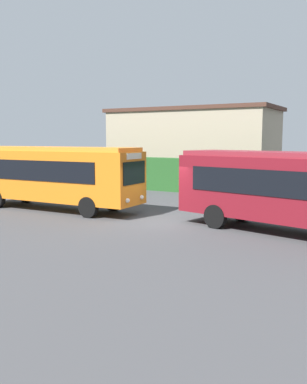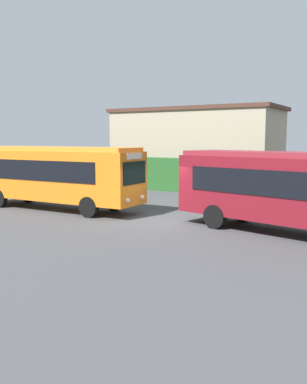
{
  "view_description": "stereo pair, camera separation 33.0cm",
  "coord_description": "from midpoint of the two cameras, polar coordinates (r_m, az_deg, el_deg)",
  "views": [
    {
      "loc": [
        8.99,
        -16.63,
        3.71
      ],
      "look_at": [
        -0.4,
        -0.11,
        1.32
      ],
      "focal_mm": 39.7,
      "sensor_mm": 36.0,
      "label": 1
    },
    {
      "loc": [
        9.28,
        -16.46,
        3.71
      ],
      "look_at": [
        -0.4,
        -0.11,
        1.32
      ],
      "focal_mm": 39.7,
      "sensor_mm": 36.0,
      "label": 2
    }
  ],
  "objects": [
    {
      "name": "ground_plane",
      "position": [
        19.26,
        0.69,
        -3.95
      ],
      "size": [
        108.75,
        108.75,
        0.0
      ],
      "primitive_type": "plane",
      "color": "#424244"
    },
    {
      "name": "bus_maroon",
      "position": [
        17.06,
        18.51,
        0.51
      ],
      "size": [
        10.26,
        4.52,
        3.2
      ],
      "rotation": [
        0.0,
        0.0,
        -0.23
      ],
      "color": "maroon",
      "rests_on": "ground_plane"
    },
    {
      "name": "hedge_row",
      "position": [
        28.4,
        10.73,
        1.92
      ],
      "size": [
        66.38,
        1.04,
        2.36
      ],
      "primitive_type": "cube",
      "color": "#265825",
      "rests_on": "ground_plane"
    },
    {
      "name": "bus_orange",
      "position": [
        22.92,
        -13.72,
        2.4
      ],
      "size": [
        10.1,
        2.53,
        3.29
      ],
      "rotation": [
        0.0,
        0.0,
        0.01
      ],
      "color": "orange",
      "rests_on": "ground_plane"
    },
    {
      "name": "depot_building",
      "position": [
        36.01,
        5.02,
        6.2
      ],
      "size": [
        13.92,
        6.45,
        6.23
      ],
      "color": "tan",
      "rests_on": "ground_plane"
    }
  ]
}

